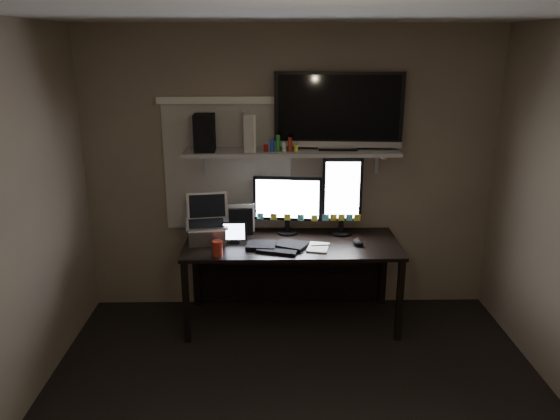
{
  "coord_description": "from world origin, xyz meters",
  "views": [
    {
      "loc": [
        -0.18,
        -2.88,
        2.35
      ],
      "look_at": [
        -0.1,
        1.25,
        1.07
      ],
      "focal_mm": 35.0,
      "sensor_mm": 36.0,
      "label": 1
    }
  ],
  "objects_px": {
    "laptop": "(206,220)",
    "game_console": "(249,132)",
    "speaker": "(205,133)",
    "mouse": "(358,242)",
    "keyboard": "(276,245)",
    "cup": "(217,248)",
    "tablet": "(234,232)",
    "tv": "(338,111)",
    "monitor_portrait": "(342,196)",
    "desk": "(291,257)",
    "monitor_landscape": "(287,205)"
  },
  "relations": [
    {
      "from": "tv",
      "to": "monitor_portrait",
      "type": "bearing_deg",
      "value": -24.95
    },
    {
      "from": "tablet",
      "to": "keyboard",
      "type": "bearing_deg",
      "value": -18.21
    },
    {
      "from": "laptop",
      "to": "cup",
      "type": "relative_size",
      "value": 3.2
    },
    {
      "from": "keyboard",
      "to": "speaker",
      "type": "distance_m",
      "value": 1.1
    },
    {
      "from": "desk",
      "to": "tv",
      "type": "bearing_deg",
      "value": 17.42
    },
    {
      "from": "keyboard",
      "to": "desk",
      "type": "bearing_deg",
      "value": 76.9
    },
    {
      "from": "desk",
      "to": "speaker",
      "type": "bearing_deg",
      "value": 175.9
    },
    {
      "from": "cup",
      "to": "desk",
      "type": "bearing_deg",
      "value": 33.73
    },
    {
      "from": "mouse",
      "to": "desk",
      "type": "bearing_deg",
      "value": 142.98
    },
    {
      "from": "cup",
      "to": "keyboard",
      "type": "bearing_deg",
      "value": 20.2
    },
    {
      "from": "laptop",
      "to": "cup",
      "type": "bearing_deg",
      "value": -78.13
    },
    {
      "from": "tv",
      "to": "game_console",
      "type": "height_order",
      "value": "tv"
    },
    {
      "from": "mouse",
      "to": "speaker",
      "type": "height_order",
      "value": "speaker"
    },
    {
      "from": "monitor_portrait",
      "to": "game_console",
      "type": "height_order",
      "value": "game_console"
    },
    {
      "from": "speaker",
      "to": "monitor_landscape",
      "type": "bearing_deg",
      "value": 4.43
    },
    {
      "from": "desk",
      "to": "mouse",
      "type": "height_order",
      "value": "mouse"
    },
    {
      "from": "keyboard",
      "to": "laptop",
      "type": "xyz_separation_m",
      "value": [
        -0.59,
        0.14,
        0.18
      ]
    },
    {
      "from": "monitor_portrait",
      "to": "mouse",
      "type": "height_order",
      "value": "monitor_portrait"
    },
    {
      "from": "game_console",
      "to": "monitor_landscape",
      "type": "bearing_deg",
      "value": -4.55
    },
    {
      "from": "monitor_portrait",
      "to": "cup",
      "type": "relative_size",
      "value": 5.67
    },
    {
      "from": "tablet",
      "to": "speaker",
      "type": "bearing_deg",
      "value": 143.04
    },
    {
      "from": "monitor_landscape",
      "to": "cup",
      "type": "height_order",
      "value": "monitor_landscape"
    },
    {
      "from": "speaker",
      "to": "keyboard",
      "type": "bearing_deg",
      "value": -26.87
    },
    {
      "from": "tv",
      "to": "mouse",
      "type": "bearing_deg",
      "value": -57.94
    },
    {
      "from": "speaker",
      "to": "mouse",
      "type": "bearing_deg",
      "value": -11.77
    },
    {
      "from": "keyboard",
      "to": "tv",
      "type": "height_order",
      "value": "tv"
    },
    {
      "from": "mouse",
      "to": "tv",
      "type": "xyz_separation_m",
      "value": [
        -0.16,
        0.3,
        1.05
      ]
    },
    {
      "from": "laptop",
      "to": "speaker",
      "type": "bearing_deg",
      "value": 81.55
    },
    {
      "from": "laptop",
      "to": "game_console",
      "type": "bearing_deg",
      "value": 18.67
    },
    {
      "from": "game_console",
      "to": "monitor_portrait",
      "type": "bearing_deg",
      "value": -8.61
    },
    {
      "from": "monitor_landscape",
      "to": "laptop",
      "type": "bearing_deg",
      "value": -155.77
    },
    {
      "from": "speaker",
      "to": "tablet",
      "type": "bearing_deg",
      "value": -37.4
    },
    {
      "from": "mouse",
      "to": "tv",
      "type": "relative_size",
      "value": 0.11
    },
    {
      "from": "desk",
      "to": "monitor_portrait",
      "type": "height_order",
      "value": "monitor_portrait"
    },
    {
      "from": "desk",
      "to": "tablet",
      "type": "xyz_separation_m",
      "value": [
        -0.48,
        -0.12,
        0.27
      ]
    },
    {
      "from": "tablet",
      "to": "cup",
      "type": "relative_size",
      "value": 1.74
    },
    {
      "from": "cup",
      "to": "speaker",
      "type": "bearing_deg",
      "value": 104.65
    },
    {
      "from": "tablet",
      "to": "tv",
      "type": "relative_size",
      "value": 0.2
    },
    {
      "from": "laptop",
      "to": "monitor_portrait",
      "type": "bearing_deg",
      "value": 0.22
    },
    {
      "from": "mouse",
      "to": "cup",
      "type": "height_order",
      "value": "cup"
    },
    {
      "from": "keyboard",
      "to": "tv",
      "type": "bearing_deg",
      "value": 50.74
    },
    {
      "from": "keyboard",
      "to": "game_console",
      "type": "distance_m",
      "value": 0.97
    },
    {
      "from": "monitor_landscape",
      "to": "game_console",
      "type": "bearing_deg",
      "value": -169.13
    },
    {
      "from": "keyboard",
      "to": "mouse",
      "type": "relative_size",
      "value": 4.08
    },
    {
      "from": "cup",
      "to": "game_console",
      "type": "bearing_deg",
      "value": 63.79
    },
    {
      "from": "mouse",
      "to": "cup",
      "type": "bearing_deg",
      "value": 172.02
    },
    {
      "from": "desk",
      "to": "cup",
      "type": "bearing_deg",
      "value": -146.27
    },
    {
      "from": "monitor_landscape",
      "to": "monitor_portrait",
      "type": "xyz_separation_m",
      "value": [
        0.47,
        -0.03,
        0.08
      ]
    },
    {
      "from": "monitor_landscape",
      "to": "cup",
      "type": "xyz_separation_m",
      "value": [
        -0.57,
        -0.52,
        -0.2
      ]
    },
    {
      "from": "monitor_landscape",
      "to": "speaker",
      "type": "relative_size",
      "value": 1.95
    }
  ]
}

